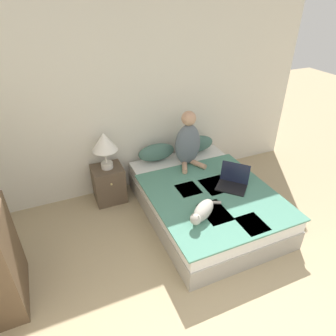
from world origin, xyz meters
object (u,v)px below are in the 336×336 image
(nightstand, at_px, (109,184))
(laptop_open, at_px, (233,182))
(table_lamp, at_px, (104,143))
(pillow_far, at_px, (196,144))
(person_sitting, at_px, (188,142))
(cat_tabby, at_px, (203,211))
(pillow_near, at_px, (156,152))
(bed, at_px, (205,201))

(nightstand, bearing_deg, laptop_open, -34.26)
(table_lamp, bearing_deg, pillow_far, 2.17)
(person_sitting, distance_m, nightstand, 1.23)
(cat_tabby, height_order, laptop_open, laptop_open)
(pillow_near, xyz_separation_m, laptop_open, (0.63, -0.98, -0.07))
(pillow_far, distance_m, person_sitting, 0.44)
(pillow_near, relative_size, pillow_far, 1.00)
(cat_tabby, bearing_deg, laptop_open, 173.89)
(person_sitting, relative_size, cat_tabby, 1.47)
(pillow_near, relative_size, cat_tabby, 1.02)
(pillow_far, relative_size, nightstand, 1.04)
(nightstand, xyz_separation_m, table_lamp, (0.01, 0.00, 0.62))
(laptop_open, bearing_deg, pillow_near, 169.22)
(pillow_near, bearing_deg, person_sitting, -36.22)
(pillow_near, distance_m, pillow_far, 0.64)
(bed, height_order, person_sitting, person_sitting)
(person_sitting, bearing_deg, pillow_far, 43.17)
(pillow_near, height_order, laptop_open, laptop_open)
(cat_tabby, bearing_deg, nightstand, -97.29)
(person_sitting, height_order, nightstand, person_sitting)
(table_lamp, bearing_deg, nightstand, -167.77)
(cat_tabby, height_order, nightstand, cat_tabby)
(bed, xyz_separation_m, cat_tabby, (-0.32, -0.49, 0.31))
(pillow_far, relative_size, cat_tabby, 1.02)
(pillow_far, relative_size, laptop_open, 1.14)
(pillow_near, xyz_separation_m, table_lamp, (-0.72, -0.05, 0.31))
(bed, bearing_deg, laptop_open, -20.64)
(bed, distance_m, laptop_open, 0.43)
(pillow_far, height_order, table_lamp, table_lamp)
(bed, distance_m, nightstand, 1.33)
(table_lamp, bearing_deg, bed, -37.94)
(bed, bearing_deg, table_lamp, 142.06)
(cat_tabby, bearing_deg, pillow_near, -126.66)
(pillow_near, bearing_deg, cat_tabby, -90.16)
(bed, height_order, table_lamp, table_lamp)
(pillow_near, distance_m, nightstand, 0.80)
(pillow_far, bearing_deg, nightstand, -177.76)
(bed, distance_m, person_sitting, 0.82)
(bed, distance_m, table_lamp, 1.48)
(bed, bearing_deg, pillow_near, 110.34)
(laptop_open, bearing_deg, bed, -154.16)
(cat_tabby, height_order, table_lamp, table_lamp)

